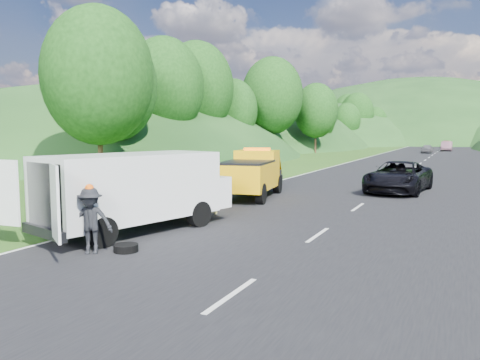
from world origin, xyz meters
The scene contains 16 objects.
ground centered at (0.00, 0.00, 0.00)m, with size 320.00×320.00×0.00m, color #38661E.
road_surface centered at (3.00, 40.00, 0.01)m, with size 14.00×200.00×0.02m, color black.
tree_line_left centered at (-19.00, 60.00, 0.00)m, with size 14.00×140.00×14.00m, color #26601C, non-canonical shape.
hills_backdrop centered at (6.50, 134.70, 0.00)m, with size 201.00×288.60×44.00m, color #2D5B23, non-canonical shape.
tow_truck centered at (-2.33, 4.76, 1.19)m, with size 3.02×5.91×2.42m.
white_van centered at (-2.49, -3.97, 1.44)m, with size 4.79×7.70×2.55m.
woman centered at (-4.13, 0.69, 0.00)m, with size 0.66×0.48×1.80m, color white.
child centered at (-1.74, -0.14, 0.00)m, with size 0.45×0.35×0.94m, color #CEC86E.
worker centered at (-1.81, -6.78, 0.00)m, with size 1.14×0.66×1.77m, color black.
suitcase centered at (-4.70, -0.19, 0.30)m, with size 0.38×0.21×0.61m, color #595742.
spare_tire centered at (-1.10, -6.23, 0.00)m, with size 0.66×0.66×0.20m, color black.
passing_suv centered at (3.89, 10.01, 0.00)m, with size 2.72×5.90×1.64m, color black.
dist_car_a centered at (1.87, 58.25, 0.00)m, with size 1.51×3.76×1.28m, color #545358.
dist_car_b centered at (4.19, 67.34, 0.00)m, with size 1.64×4.70×1.55m, color #654350.
dist_car_c centered at (3.41, 86.87, 0.00)m, with size 1.85×4.56×1.32m, color #935549.
dist_car_d centered at (4.81, 112.97, 0.00)m, with size 1.51×3.76×1.28m, color slate.
Camera 1 is at (7.08, -16.04, 3.27)m, focal length 35.00 mm.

